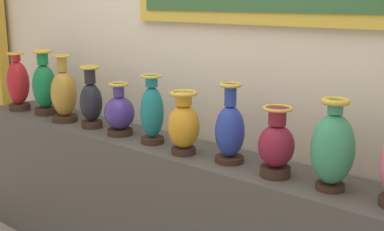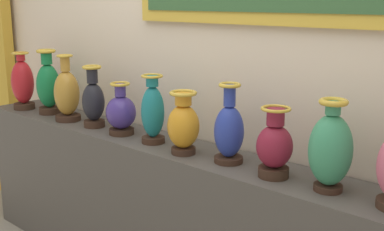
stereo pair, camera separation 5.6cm
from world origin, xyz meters
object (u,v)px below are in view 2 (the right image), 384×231
(vase_emerald, at_px, (48,86))
(vase_ochre, at_px, (67,94))
(vase_burgundy, at_px, (274,146))
(vase_teal, at_px, (153,112))
(vase_onyx, at_px, (93,101))
(vase_crimson, at_px, (23,83))
(vase_indigo, at_px, (121,113))
(vase_cobalt, at_px, (229,131))
(vase_amber, at_px, (183,125))
(vase_jade, at_px, (330,149))

(vase_emerald, relative_size, vase_ochre, 1.03)
(vase_burgundy, bearing_deg, vase_teal, 179.34)
(vase_emerald, distance_m, vase_onyx, 0.51)
(vase_emerald, bearing_deg, vase_onyx, -1.70)
(vase_crimson, distance_m, vase_burgundy, 2.05)
(vase_onyx, distance_m, vase_indigo, 0.25)
(vase_emerald, xyz_separation_m, vase_onyx, (0.51, -0.02, -0.03))
(vase_crimson, xyz_separation_m, vase_teal, (1.28, 0.03, -0.01))
(vase_ochre, bearing_deg, vase_cobalt, 1.55)
(vase_crimson, bearing_deg, vase_teal, 1.43)
(vase_onyx, relative_size, vase_amber, 1.17)
(vase_teal, distance_m, vase_burgundy, 0.77)
(vase_ochre, distance_m, vase_teal, 0.77)
(vase_crimson, bearing_deg, vase_cobalt, 1.53)
(vase_crimson, relative_size, vase_onyx, 1.07)
(vase_emerald, distance_m, vase_ochre, 0.26)
(vase_emerald, distance_m, vase_jade, 2.05)
(vase_emerald, height_order, vase_jade, vase_emerald)
(vase_teal, xyz_separation_m, vase_cobalt, (0.50, 0.02, -0.02))
(vase_emerald, bearing_deg, vase_indigo, -0.95)
(vase_crimson, height_order, vase_emerald, vase_emerald)
(vase_teal, height_order, vase_burgundy, vase_teal)
(vase_teal, bearing_deg, vase_amber, -7.00)
(vase_onyx, height_order, vase_amber, vase_onyx)
(vase_jade, bearing_deg, vase_onyx, -179.65)
(vase_cobalt, bearing_deg, vase_onyx, -178.86)
(vase_teal, distance_m, vase_jade, 1.02)
(vase_ochre, bearing_deg, vase_jade, 0.75)
(vase_burgundy, bearing_deg, vase_cobalt, 174.75)
(vase_amber, bearing_deg, vase_cobalt, 10.40)
(vase_teal, height_order, vase_cobalt, vase_cobalt)
(vase_burgundy, bearing_deg, vase_ochre, -179.63)
(vase_amber, relative_size, vase_jade, 0.84)
(vase_indigo, height_order, vase_amber, vase_amber)
(vase_cobalt, bearing_deg, vase_emerald, -179.81)
(vase_crimson, bearing_deg, vase_jade, 0.92)
(vase_cobalt, height_order, vase_burgundy, vase_cobalt)
(vase_emerald, relative_size, vase_cobalt, 1.14)
(vase_emerald, xyz_separation_m, vase_indigo, (0.77, -0.01, -0.06))
(vase_indigo, bearing_deg, vase_jade, 0.30)
(vase_indigo, bearing_deg, vase_burgundy, -0.38)
(vase_onyx, bearing_deg, vase_amber, -1.96)
(vase_ochre, bearing_deg, vase_indigo, 1.89)
(vase_onyx, xyz_separation_m, vase_jade, (1.53, 0.01, 0.01))
(vase_teal, distance_m, vase_cobalt, 0.50)
(vase_cobalt, distance_m, vase_jade, 0.52)
(vase_teal, xyz_separation_m, vase_burgundy, (0.77, -0.01, -0.03))
(vase_crimson, distance_m, vase_onyx, 0.77)
(vase_amber, distance_m, vase_burgundy, 0.52)
(vase_ochre, bearing_deg, vase_amber, -0.67)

